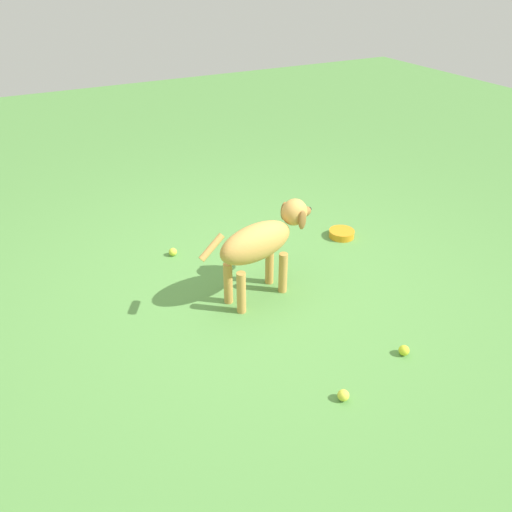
{
  "coord_description": "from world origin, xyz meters",
  "views": [
    {
      "loc": [
        1.42,
        2.72,
        2.14
      ],
      "look_at": [
        0.05,
        0.09,
        0.34
      ],
      "focal_mm": 35.52,
      "sensor_mm": 36.0,
      "label": 1
    }
  ],
  "objects_px": {
    "tennis_ball_0": "(343,395)",
    "water_bowl": "(342,234)",
    "tennis_ball_2": "(173,252)",
    "dog": "(262,241)",
    "tennis_ball_1": "(404,350)"
  },
  "relations": [
    {
      "from": "water_bowl",
      "to": "dog",
      "type": "bearing_deg",
      "value": 22.97
    },
    {
      "from": "dog",
      "to": "tennis_ball_0",
      "type": "height_order",
      "value": "dog"
    },
    {
      "from": "tennis_ball_0",
      "to": "tennis_ball_1",
      "type": "relative_size",
      "value": 1.0
    },
    {
      "from": "tennis_ball_0",
      "to": "tennis_ball_2",
      "type": "distance_m",
      "value": 1.93
    },
    {
      "from": "tennis_ball_0",
      "to": "tennis_ball_1",
      "type": "height_order",
      "value": "same"
    },
    {
      "from": "dog",
      "to": "tennis_ball_0",
      "type": "distance_m",
      "value": 1.18
    },
    {
      "from": "tennis_ball_2",
      "to": "water_bowl",
      "type": "height_order",
      "value": "tennis_ball_2"
    },
    {
      "from": "dog",
      "to": "tennis_ball_1",
      "type": "distance_m",
      "value": 1.15
    },
    {
      "from": "water_bowl",
      "to": "tennis_ball_2",
      "type": "bearing_deg",
      "value": -14.98
    },
    {
      "from": "dog",
      "to": "water_bowl",
      "type": "distance_m",
      "value": 1.17
    },
    {
      "from": "tennis_ball_0",
      "to": "water_bowl",
      "type": "height_order",
      "value": "tennis_ball_0"
    },
    {
      "from": "dog",
      "to": "tennis_ball_0",
      "type": "bearing_deg",
      "value": -106.64
    },
    {
      "from": "dog",
      "to": "water_bowl",
      "type": "height_order",
      "value": "dog"
    },
    {
      "from": "tennis_ball_1",
      "to": "water_bowl",
      "type": "xyz_separation_m",
      "value": [
        -0.54,
        -1.41,
        -0.0
      ]
    },
    {
      "from": "tennis_ball_2",
      "to": "water_bowl",
      "type": "relative_size",
      "value": 0.3
    }
  ]
}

